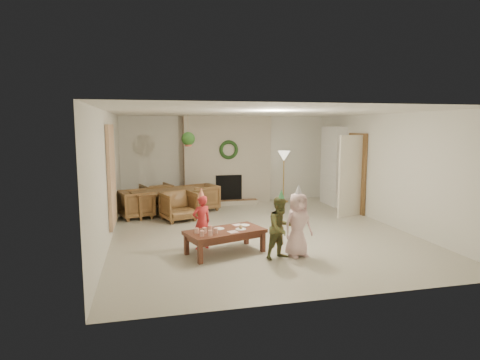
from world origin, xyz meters
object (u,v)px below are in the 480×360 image
object	(u,v)px
dining_chair_right	(202,197)
child_red	(202,222)
dining_chair_near	(179,206)
child_plaid	(281,228)
coffee_table_top	(225,232)
child_pink	(298,225)
dining_chair_left	(137,204)
dining_table	(167,202)
dining_chair_far	(156,196)

from	to	relation	value
dining_chair_right	child_red	size ratio (longest dim) A/B	0.76
child_red	dining_chair_near	bearing A→B (deg)	-105.02
child_red	child_plaid	size ratio (longest dim) A/B	0.94
coffee_table_top	child_pink	xyz separation A→B (m)	(1.18, -0.44, 0.17)
child_red	child_pink	world-z (taller)	child_pink
dining_chair_right	child_plaid	size ratio (longest dim) A/B	0.72
dining_chair_left	child_red	size ratio (longest dim) A/B	0.76
coffee_table_top	child_plaid	bearing A→B (deg)	-47.99
dining_table	dining_chair_far	xyz separation A→B (m)	(-0.24, 0.74, 0.03)
dining_chair_near	dining_chair_right	size ratio (longest dim) A/B	1.00
dining_table	child_plaid	size ratio (longest dim) A/B	1.68
child_plaid	dining_table	bearing A→B (deg)	93.55
dining_chair_left	dining_chair_right	world-z (taller)	same
dining_chair_right	child_pink	world-z (taller)	child_pink
dining_chair_left	dining_chair_right	size ratio (longest dim) A/B	1.00
dining_table	coffee_table_top	bearing A→B (deg)	-94.35
dining_chair_left	dining_chair_far	bearing A→B (deg)	-45.00
dining_table	child_plaid	distance (m)	4.25
dining_table	coffee_table_top	distance (m)	3.50
dining_chair_near	child_plaid	bearing A→B (deg)	-83.46
dining_chair_near	dining_chair_far	world-z (taller)	same
child_pink	child_red	bearing A→B (deg)	137.98
dining_chair_right	child_red	distance (m)	3.39
dining_chair_right	dining_table	bearing A→B (deg)	-90.00
dining_chair_far	dining_chair_near	bearing A→B (deg)	90.00
dining_chair_right	child_red	world-z (taller)	child_red
dining_chair_right	child_red	bearing A→B (deg)	-25.80
coffee_table_top	child_red	xyz separation A→B (m)	(-0.36, 0.35, 0.11)
dining_chair_near	child_plaid	world-z (taller)	child_plaid
dining_chair_near	dining_table	bearing A→B (deg)	90.00
coffee_table_top	child_plaid	xyz separation A→B (m)	(0.86, -0.49, 0.14)
dining_chair_far	dining_chair_right	xyz separation A→B (m)	(1.16, -0.44, 0.00)
dining_chair_near	coffee_table_top	size ratio (longest dim) A/B	0.56
coffee_table_top	child_plaid	world-z (taller)	child_plaid
coffee_table_top	child_pink	bearing A→B (deg)	-38.68
dining_chair_right	child_pink	size ratio (longest dim) A/B	0.68
child_red	child_plaid	distance (m)	1.48
child_pink	dining_chair_left	bearing A→B (deg)	112.41
dining_chair_right	child_pink	bearing A→B (deg)	-3.40
dining_chair_left	child_plaid	size ratio (longest dim) A/B	0.72
dining_chair_far	child_plaid	distance (m)	5.02
coffee_table_top	child_red	size ratio (longest dim) A/B	1.37
dining_table	dining_chair_near	world-z (taller)	dining_chair_near
child_plaid	child_pink	size ratio (longest dim) A/B	0.95
dining_chair_right	child_pink	distance (m)	4.29
dining_table	child_plaid	world-z (taller)	child_plaid
dining_chair_near	coffee_table_top	bearing A→B (deg)	-95.59
child_red	dining_chair_right	bearing A→B (deg)	-118.34
dining_table	dining_chair_near	size ratio (longest dim) A/B	2.34
dining_chair_far	dining_chair_right	world-z (taller)	same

